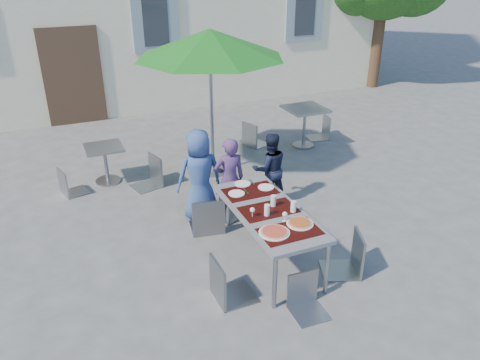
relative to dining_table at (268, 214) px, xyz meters
name	(u,v)px	position (x,y,z in m)	size (l,w,h in m)	color
ground	(321,286)	(0.35, -0.76, -0.70)	(90.00, 90.00, 0.00)	#4E4F51
dining_table	(268,214)	(0.00, 0.00, 0.00)	(0.80, 1.85, 0.76)	#4A4B50
pizza_near_left	(274,232)	(-0.18, -0.51, 0.07)	(0.36, 0.36, 0.03)	white
pizza_near_right	(300,223)	(0.19, -0.46, 0.07)	(0.32, 0.32, 0.03)	white
glassware	(276,207)	(0.05, -0.10, 0.13)	(0.58, 0.46, 0.15)	silver
place_settings	(249,188)	(0.01, 0.63, 0.06)	(0.70, 0.45, 0.01)	white
child_0	(199,175)	(-0.43, 1.40, 0.00)	(0.68, 0.45, 1.40)	#334F8D
child_1	(230,179)	(-0.03, 1.22, -0.06)	(0.47, 0.31, 1.28)	#503267
child_2	(270,169)	(0.73, 1.41, -0.11)	(0.57, 0.33, 1.18)	#181C35
chair_0	(207,194)	(-0.48, 0.95, -0.08)	(0.53, 0.54, 1.05)	gray
chair_1	(232,190)	(-0.02, 1.15, -0.21)	(0.49, 0.49, 0.84)	#91979C
chair_2	(267,192)	(0.41, 0.85, -0.18)	(0.50, 0.50, 0.88)	gray
chair_3	(226,256)	(-0.78, -0.51, -0.10)	(0.46, 0.46, 1.02)	gray
chair_4	(352,231)	(0.84, -0.63, -0.10)	(0.59, 0.58, 1.02)	gray
chair_5	(308,273)	(-0.02, -1.02, -0.20)	(0.39, 0.40, 0.85)	gray
patio_umbrella	(210,45)	(0.30, 2.85, 1.60)	(2.53, 2.53, 2.55)	#94969B
cafe_table_0	(105,160)	(-1.55, 3.20, -0.27)	(0.62, 0.62, 0.67)	#94969B
bg_chair_l_0	(66,167)	(-2.20, 2.98, -0.20)	(0.48, 0.47, 0.86)	#90959B
bg_chair_r_0	(149,154)	(-0.88, 2.77, -0.11)	(0.55, 0.54, 1.00)	gray
cafe_table_1	(305,119)	(2.47, 3.30, -0.09)	(0.78, 0.78, 0.83)	#94969B
bg_chair_l_1	(253,120)	(1.52, 3.74, -0.12)	(0.56, 0.55, 0.98)	#91989C
bg_chair_r_1	(323,113)	(3.09, 3.58, -0.14)	(0.50, 0.50, 0.95)	gray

